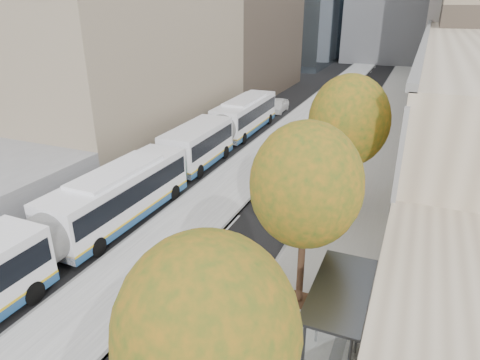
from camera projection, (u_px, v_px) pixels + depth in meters
The scene contains 9 objects.
bus_platform at pixel (285, 136), 39.05m from camera, with size 4.25×150.00×0.15m, color #A2A2A2.
sidewalk at pixel (375, 147), 36.19m from camera, with size 4.75×150.00×0.08m, color gray.
bus_shelter at pixel (346, 300), 14.38m from camera, with size 1.90×4.40×2.53m.
tree_b at pixel (207, 334), 8.97m from camera, with size 4.00×4.00×6.97m.
tree_c at pixel (306, 185), 15.68m from camera, with size 4.20×4.20×7.28m.
tree_d at pixel (349, 121), 23.24m from camera, with size 4.40×4.40×7.60m.
bus_near at pixel (66, 227), 20.19m from camera, with size 2.87×17.84×2.97m.
bus_far at pixel (227, 126), 36.42m from camera, with size 2.95×18.25×3.04m.
distant_car at pixel (278, 105), 47.72m from camera, with size 1.72×4.28×1.46m, color white.
Camera 1 is at (6.96, -1.19, 11.50)m, focal length 32.00 mm.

